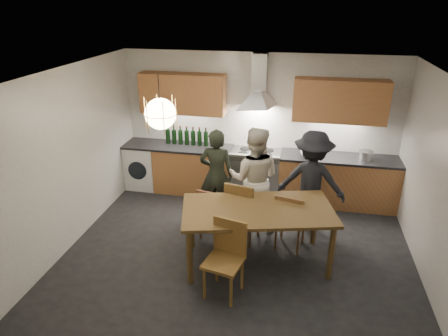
% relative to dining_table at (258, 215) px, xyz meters
% --- Properties ---
extents(ground, '(5.00, 5.00, 0.00)m').
position_rel_dining_table_xyz_m(ground, '(-0.29, 0.07, -0.75)').
color(ground, black).
rests_on(ground, ground).
extents(room_shell, '(5.02, 4.52, 2.61)m').
position_rel_dining_table_xyz_m(room_shell, '(-0.29, 0.07, 0.95)').
color(room_shell, white).
rests_on(room_shell, ground).
extents(counter_run, '(5.00, 0.62, 0.90)m').
position_rel_dining_table_xyz_m(counter_run, '(-0.26, 2.02, -0.30)').
color(counter_run, '#BC7E48').
rests_on(counter_run, ground).
extents(range_stove, '(0.90, 0.60, 0.92)m').
position_rel_dining_table_xyz_m(range_stove, '(-0.29, 2.02, -0.31)').
color(range_stove, silver).
rests_on(range_stove, ground).
extents(wall_fixtures, '(4.30, 0.54, 1.10)m').
position_rel_dining_table_xyz_m(wall_fixtures, '(-0.29, 2.14, 1.12)').
color(wall_fixtures, '#CD864F').
rests_on(wall_fixtures, ground).
extents(pendant_lamp, '(0.43, 0.43, 0.70)m').
position_rel_dining_table_xyz_m(pendant_lamp, '(-1.29, -0.03, 1.35)').
color(pendant_lamp, black).
rests_on(pendant_lamp, ground).
extents(dining_table, '(2.21, 1.48, 0.85)m').
position_rel_dining_table_xyz_m(dining_table, '(0.00, 0.00, 0.00)').
color(dining_table, brown).
rests_on(dining_table, ground).
extents(chair_back_left, '(0.46, 0.46, 0.85)m').
position_rel_dining_table_xyz_m(chair_back_left, '(-0.76, 0.45, -0.27)').
color(chair_back_left, brown).
rests_on(chair_back_left, ground).
extents(chair_back_mid, '(0.54, 0.54, 1.00)m').
position_rel_dining_table_xyz_m(chair_back_mid, '(-0.30, 0.46, -0.18)').
color(chair_back_mid, brown).
rests_on(chair_back_mid, ground).
extents(chair_back_right, '(0.49, 0.49, 0.91)m').
position_rel_dining_table_xyz_m(chair_back_right, '(0.42, 0.39, -0.23)').
color(chair_back_right, brown).
rests_on(chair_back_right, ground).
extents(chair_front, '(0.53, 0.53, 0.98)m').
position_rel_dining_table_xyz_m(chair_front, '(-0.30, -0.66, -0.19)').
color(chair_front, brown).
rests_on(chair_front, ground).
extents(person_left, '(0.57, 0.37, 1.56)m').
position_rel_dining_table_xyz_m(person_left, '(-0.82, 1.14, 0.02)').
color(person_left, black).
rests_on(person_left, ground).
extents(person_mid, '(0.82, 0.64, 1.69)m').
position_rel_dining_table_xyz_m(person_mid, '(-0.18, 0.96, 0.09)').
color(person_mid, beige).
rests_on(person_mid, ground).
extents(person_right, '(1.12, 0.73, 1.64)m').
position_rel_dining_table_xyz_m(person_right, '(0.71, 1.09, 0.07)').
color(person_right, black).
rests_on(person_right, ground).
extents(mixing_bowl, '(0.40, 0.40, 0.08)m').
position_rel_dining_table_xyz_m(mixing_bowl, '(0.67, 1.94, 0.19)').
color(mixing_bowl, silver).
rests_on(mixing_bowl, counter_run).
extents(stock_pot, '(0.28, 0.28, 0.15)m').
position_rel_dining_table_xyz_m(stock_pot, '(1.60, 1.97, 0.22)').
color(stock_pot, silver).
rests_on(stock_pot, counter_run).
extents(wine_bottles, '(0.82, 0.08, 0.35)m').
position_rel_dining_table_xyz_m(wine_bottles, '(-1.61, 2.12, 0.32)').
color(wine_bottles, black).
rests_on(wine_bottles, counter_run).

